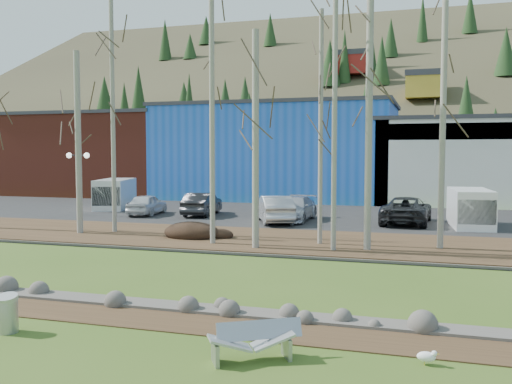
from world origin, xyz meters
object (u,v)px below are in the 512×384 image
(car_2, at_px, (294,209))
(car_5, at_px, (406,210))
(van_white, at_px, (471,208))
(van_grey, at_px, (114,194))
(street_lamp, at_px, (78,166))
(car_0, at_px, (147,204))
(bench_damaged, at_px, (254,341))
(car_1, at_px, (202,204))
(car_4, at_px, (275,209))
(litter_bin, at_px, (8,315))
(seagull, at_px, (427,356))
(car_3, at_px, (280,209))

(car_2, xyz_separation_m, car_5, (6.28, 0.50, 0.05))
(car_5, distance_m, van_white, 3.36)
(van_white, xyz_separation_m, van_grey, (-23.28, 3.13, 0.03))
(street_lamp, distance_m, car_0, 4.90)
(bench_damaged, bearing_deg, car_1, 83.76)
(bench_damaged, bearing_deg, van_white, 45.03)
(car_4, bearing_deg, van_white, 162.60)
(car_1, height_order, van_grey, van_grey)
(bench_damaged, xyz_separation_m, street_lamp, (-17.89, 20.32, 2.85))
(litter_bin, bearing_deg, car_2, 85.78)
(street_lamp, relative_size, car_0, 1.01)
(van_grey, bearing_deg, bench_damaged, -70.19)
(street_lamp, height_order, van_grey, street_lamp)
(car_5, bearing_deg, seagull, 96.21)
(street_lamp, bearing_deg, car_5, -4.23)
(litter_bin, height_order, car_3, car_3)
(car_4, bearing_deg, car_0, -33.48)
(car_0, bearing_deg, bench_damaged, 116.11)
(seagull, bearing_deg, car_0, 141.20)
(car_3, bearing_deg, bench_damaged, -97.08)
(car_1, relative_size, car_5, 0.81)
(bench_damaged, distance_m, car_4, 20.98)
(seagull, bearing_deg, car_1, 134.17)
(street_lamp, relative_size, car_3, 0.96)
(bench_damaged, bearing_deg, car_5, 53.71)
(car_1, xyz_separation_m, car_4, (5.36, -2.26, 0.05))
(seagull, bearing_deg, car_2, 121.93)
(bench_damaged, distance_m, car_0, 25.87)
(van_grey, bearing_deg, street_lamp, -105.19)
(car_1, relative_size, van_white, 0.92)
(bench_damaged, xyz_separation_m, seagull, (3.27, 0.73, -0.22))
(seagull, height_order, car_2, car_2)
(car_5, bearing_deg, street_lamp, 7.80)
(car_2, bearing_deg, car_1, 171.54)
(van_white, bearing_deg, car_3, 178.65)
(car_2, bearing_deg, car_4, -123.42)
(car_4, distance_m, van_grey, 13.56)
(car_0, bearing_deg, litter_bin, 103.80)
(car_2, xyz_separation_m, car_4, (-0.84, -1.23, 0.07))
(street_lamp, bearing_deg, car_1, 7.86)
(seagull, height_order, car_1, car_1)
(car_4, bearing_deg, litter_bin, 63.88)
(car_1, bearing_deg, car_4, 150.95)
(litter_bin, relative_size, seagull, 1.85)
(litter_bin, bearing_deg, street_lamp, 120.60)
(bench_damaged, relative_size, car_4, 0.38)
(car_5, xyz_separation_m, van_white, (3.32, -0.52, 0.25))
(van_grey, bearing_deg, litter_bin, -80.14)
(street_lamp, bearing_deg, bench_damaged, -57.88)
(bench_damaged, relative_size, van_grey, 0.35)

